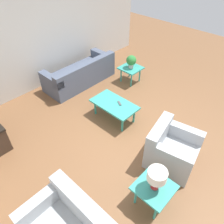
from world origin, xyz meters
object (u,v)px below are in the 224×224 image
coffee_table (114,105)px  armchair (171,150)px  potted_plant (131,61)px  side_table_lamp (154,189)px  table_lamp (157,177)px  side_table_plant (131,69)px  sofa (81,74)px

coffee_table → armchair: bearing=173.1°
potted_plant → coffee_table: bearing=116.7°
armchair → potted_plant: (2.40, -1.71, 0.34)m
side_table_lamp → potted_plant: (2.66, -2.64, 0.27)m
coffee_table → table_lamp: size_ratio=2.70×
side_table_plant → armchair: bearing=144.5°
armchair → side_table_plant: 2.95m
coffee_table → side_table_lamp: 2.21m
side_table_lamp → potted_plant: potted_plant is taller
potted_plant → side_table_plant: bearing=180.0°
coffee_table → potted_plant: size_ratio=2.95×
potted_plant → sofa: bearing=46.6°
side_table_plant → potted_plant: (0.00, 0.00, 0.27)m
sofa → table_lamp: size_ratio=5.24×
sofa → side_table_lamp: 3.99m
side_table_plant → potted_plant: bearing=0.0°
armchair → side_table_plant: size_ratio=1.74×
armchair → potted_plant: bearing=43.2°
armchair → table_lamp: table_lamp is taller
side_table_lamp → potted_plant: bearing=-44.8°
coffee_table → side_table_plant: 1.70m
sofa → side_table_lamp: size_ratio=3.66×
sofa → potted_plant: 1.49m
armchair → side_table_lamp: armchair is taller
sofa → coffee_table: size_ratio=1.94×
coffee_table → table_lamp: table_lamp is taller
table_lamp → potted_plant: bearing=-44.8°
side_table_plant → potted_plant: 0.27m
side_table_lamp → table_lamp: bearing=0.0°
armchair → table_lamp: bearing=-175.7°
coffee_table → side_table_lamp: size_ratio=1.89×
sofa → side_table_lamp: sofa is taller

